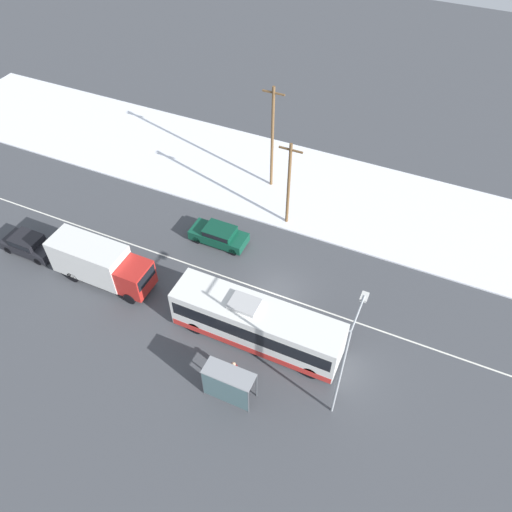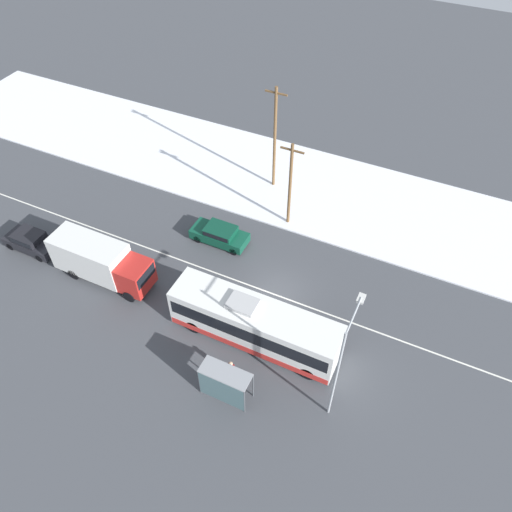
{
  "view_description": "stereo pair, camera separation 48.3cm",
  "coord_description": "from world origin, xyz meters",
  "px_view_note": "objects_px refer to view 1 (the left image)",
  "views": [
    {
      "loc": [
        7.77,
        -20.49,
        27.01
      ],
      "look_at": [
        -2.19,
        1.57,
        1.4
      ],
      "focal_mm": 35.0,
      "sensor_mm": 36.0,
      "label": 1
    },
    {
      "loc": [
        8.21,
        -20.29,
        27.01
      ],
      "look_at": [
        -2.19,
        1.57,
        1.4
      ],
      "focal_mm": 35.0,
      "sensor_mm": 36.0,
      "label": 2
    }
  ],
  "objects_px": {
    "box_truck": "(100,263)",
    "bus_shelter": "(227,384)",
    "parked_car_near_truck": "(29,244)",
    "utility_pole_roadside": "(289,184)",
    "streetlamp": "(346,357)",
    "sedan_car": "(219,235)",
    "pedestrian_at_stop": "(234,368)",
    "city_bus": "(257,324)",
    "utility_pole_snowlot": "(272,138)"
  },
  "relations": [
    {
      "from": "streetlamp",
      "to": "box_truck",
      "type": "bearing_deg",
      "value": 172.52
    },
    {
      "from": "box_truck",
      "to": "parked_car_near_truck",
      "type": "height_order",
      "value": "box_truck"
    },
    {
      "from": "streetlamp",
      "to": "utility_pole_roadside",
      "type": "bearing_deg",
      "value": 122.22
    },
    {
      "from": "box_truck",
      "to": "bus_shelter",
      "type": "distance_m",
      "value": 13.01
    },
    {
      "from": "sedan_car",
      "to": "bus_shelter",
      "type": "distance_m",
      "value": 13.09
    },
    {
      "from": "box_truck",
      "to": "utility_pole_roadside",
      "type": "distance_m",
      "value": 14.66
    },
    {
      "from": "pedestrian_at_stop",
      "to": "streetlamp",
      "type": "distance_m",
      "value": 7.31
    },
    {
      "from": "parked_car_near_truck",
      "to": "bus_shelter",
      "type": "height_order",
      "value": "bus_shelter"
    },
    {
      "from": "box_truck",
      "to": "sedan_car",
      "type": "height_order",
      "value": "box_truck"
    },
    {
      "from": "parked_car_near_truck",
      "to": "box_truck",
      "type": "bearing_deg",
      "value": -0.03
    },
    {
      "from": "bus_shelter",
      "to": "sedan_car",
      "type": "bearing_deg",
      "value": 119.41
    },
    {
      "from": "sedan_car",
      "to": "streetlamp",
      "type": "height_order",
      "value": "streetlamp"
    },
    {
      "from": "parked_car_near_truck",
      "to": "pedestrian_at_stop",
      "type": "height_order",
      "value": "pedestrian_at_stop"
    },
    {
      "from": "city_bus",
      "to": "pedestrian_at_stop",
      "type": "bearing_deg",
      "value": -91.8
    },
    {
      "from": "sedan_car",
      "to": "bus_shelter",
      "type": "bearing_deg",
      "value": 119.41
    },
    {
      "from": "city_bus",
      "to": "utility_pole_roadside",
      "type": "bearing_deg",
      "value": 102.12
    },
    {
      "from": "box_truck",
      "to": "city_bus",
      "type": "bearing_deg",
      "value": -0.9
    },
    {
      "from": "sedan_car",
      "to": "utility_pole_snowlot",
      "type": "height_order",
      "value": "utility_pole_snowlot"
    },
    {
      "from": "parked_car_near_truck",
      "to": "pedestrian_at_stop",
      "type": "relative_size",
      "value": 2.55
    },
    {
      "from": "bus_shelter",
      "to": "utility_pole_roadside",
      "type": "bearing_deg",
      "value": 99.37
    },
    {
      "from": "streetlamp",
      "to": "utility_pole_roadside",
      "type": "height_order",
      "value": "streetlamp"
    },
    {
      "from": "utility_pole_roadside",
      "to": "sedan_car",
      "type": "bearing_deg",
      "value": -132.63
    },
    {
      "from": "box_truck",
      "to": "utility_pole_snowlot",
      "type": "bearing_deg",
      "value": 65.8
    },
    {
      "from": "sedan_car",
      "to": "pedestrian_at_stop",
      "type": "xyz_separation_m",
      "value": [
        6.13,
        -9.98,
        0.21
      ]
    },
    {
      "from": "utility_pole_snowlot",
      "to": "box_truck",
      "type": "bearing_deg",
      "value": -114.2
    },
    {
      "from": "sedan_car",
      "to": "city_bus",
      "type": "bearing_deg",
      "value": 132.03
    },
    {
      "from": "box_truck",
      "to": "pedestrian_at_stop",
      "type": "xyz_separation_m",
      "value": [
        11.86,
        -3.26,
        -0.74
      ]
    },
    {
      "from": "box_truck",
      "to": "parked_car_near_truck",
      "type": "distance_m",
      "value": 6.73
    },
    {
      "from": "city_bus",
      "to": "streetlamp",
      "type": "height_order",
      "value": "streetlamp"
    },
    {
      "from": "parked_car_near_truck",
      "to": "bus_shelter",
      "type": "bearing_deg",
      "value": -13.92
    },
    {
      "from": "box_truck",
      "to": "bus_shelter",
      "type": "height_order",
      "value": "box_truck"
    },
    {
      "from": "box_truck",
      "to": "pedestrian_at_stop",
      "type": "relative_size",
      "value": 4.56
    },
    {
      "from": "parked_car_near_truck",
      "to": "utility_pole_snowlot",
      "type": "xyz_separation_m",
      "value": [
        13.27,
        14.71,
        3.94
      ]
    },
    {
      "from": "box_truck",
      "to": "bus_shelter",
      "type": "bearing_deg",
      "value": -20.98
    },
    {
      "from": "streetlamp",
      "to": "bus_shelter",
      "type": "bearing_deg",
      "value": -158.27
    },
    {
      "from": "city_bus",
      "to": "sedan_car",
      "type": "height_order",
      "value": "city_bus"
    },
    {
      "from": "box_truck",
      "to": "pedestrian_at_stop",
      "type": "height_order",
      "value": "box_truck"
    },
    {
      "from": "city_bus",
      "to": "pedestrian_at_stop",
      "type": "relative_size",
      "value": 6.75
    },
    {
      "from": "city_bus",
      "to": "parked_car_near_truck",
      "type": "relative_size",
      "value": 2.64
    },
    {
      "from": "parked_car_near_truck",
      "to": "utility_pole_snowlot",
      "type": "height_order",
      "value": "utility_pole_snowlot"
    },
    {
      "from": "sedan_car",
      "to": "utility_pole_roadside",
      "type": "bearing_deg",
      "value": -132.63
    },
    {
      "from": "city_bus",
      "to": "parked_car_near_truck",
      "type": "height_order",
      "value": "city_bus"
    },
    {
      "from": "sedan_car",
      "to": "utility_pole_snowlot",
      "type": "xyz_separation_m",
      "value": [
        0.88,
        7.99,
        3.97
      ]
    },
    {
      "from": "bus_shelter",
      "to": "utility_pole_roadside",
      "type": "height_order",
      "value": "utility_pole_roadside"
    },
    {
      "from": "city_bus",
      "to": "box_truck",
      "type": "bearing_deg",
      "value": 179.1
    },
    {
      "from": "city_bus",
      "to": "box_truck",
      "type": "height_order",
      "value": "city_bus"
    },
    {
      "from": "sedan_car",
      "to": "streetlamp",
      "type": "xyz_separation_m",
      "value": [
        12.2,
        -9.07,
        4.2
      ]
    },
    {
      "from": "box_truck",
      "to": "parked_car_near_truck",
      "type": "bearing_deg",
      "value": 179.97
    },
    {
      "from": "utility_pole_snowlot",
      "to": "bus_shelter",
      "type": "bearing_deg",
      "value": -74.05
    },
    {
      "from": "utility_pole_roadside",
      "to": "streetlamp",
      "type": "bearing_deg",
      "value": -57.78
    }
  ]
}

